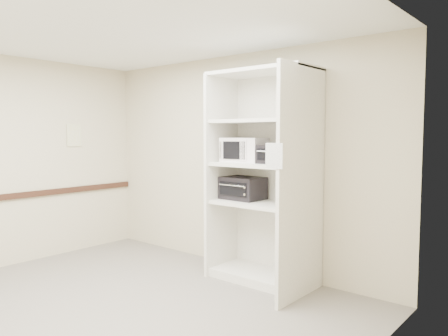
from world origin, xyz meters
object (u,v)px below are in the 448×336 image
Objects in this scene: shelving_unit at (266,184)px; toaster_oven_lower at (243,188)px; microwave at (244,150)px; toaster_oven_upper at (276,154)px.

toaster_oven_lower is (-0.37, 0.05, -0.08)m from shelving_unit.
microwave is 1.33× the size of toaster_oven_upper.
shelving_unit is at bearing -16.50° from microwave.
microwave is 0.47m from toaster_oven_upper.
toaster_oven_upper reaches higher than toaster_oven_lower.
microwave is at bearing 12.41° from toaster_oven_lower.
shelving_unit reaches higher than toaster_oven_upper.
shelving_unit is 0.52m from microwave.
shelving_unit is 5.05× the size of microwave.
microwave is (-0.35, 0.05, 0.38)m from shelving_unit.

